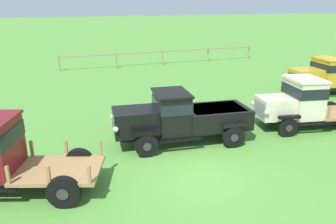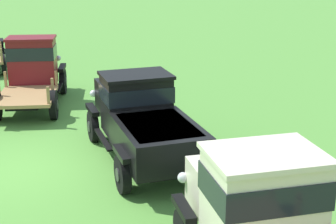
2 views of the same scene
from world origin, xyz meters
name	(u,v)px [view 1 (image 1 of 2)]	position (x,y,z in m)	size (l,w,h in m)	color
ground_plane	(202,177)	(0.00, 0.00, 0.00)	(240.00, 240.00, 0.00)	#518E38
paddock_fence	(164,54)	(5.60, 18.67, 0.91)	(17.62, 0.62, 1.22)	#997F60
vintage_truck_midrow_center	(181,117)	(0.44, 2.72, 1.05)	(5.41, 2.51, 2.05)	black
vintage_truck_far_side	(300,102)	(5.78, 2.41, 1.13)	(5.02, 2.73, 2.17)	black
vintage_truck_back_of_row	(323,75)	(11.01, 6.35, 1.10)	(5.42, 2.76, 2.11)	black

